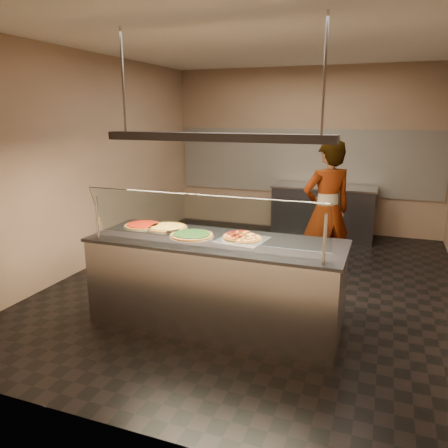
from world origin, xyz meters
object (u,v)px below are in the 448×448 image
(pizza_spatula, at_px, (169,229))
(sneeze_guard, at_px, (202,218))
(perforated_tray, at_px, (242,239))
(half_pizza_pepperoni, at_px, (234,236))
(pizza_tomato, at_px, (143,225))
(pizza_spinach, at_px, (192,235))
(worker, at_px, (327,211))
(prep_table, at_px, (323,211))
(half_pizza_sausage, at_px, (251,238))
(pizza_cheese, at_px, (168,227))
(heat_lamp_housing, at_px, (216,137))
(serving_counter, at_px, (216,282))

(pizza_spatula, bearing_deg, sneeze_guard, -37.37)
(perforated_tray, bearing_deg, sneeze_guard, -121.26)
(half_pizza_pepperoni, bearing_deg, pizza_spatula, 177.09)
(sneeze_guard, distance_m, pizza_tomato, 1.15)
(pizza_spinach, bearing_deg, worker, 56.22)
(prep_table, bearing_deg, sneeze_guard, -97.76)
(half_pizza_sausage, height_order, pizza_tomato, half_pizza_sausage)
(half_pizza_sausage, bearing_deg, pizza_cheese, 171.87)
(half_pizza_pepperoni, relative_size, pizza_tomato, 0.93)
(perforated_tray, distance_m, prep_table, 3.78)
(prep_table, relative_size, heat_lamp_housing, 0.78)
(worker, bearing_deg, sneeze_guard, 31.08)
(half_pizza_sausage, relative_size, prep_table, 0.23)
(sneeze_guard, bearing_deg, pizza_cheese, 139.85)
(pizza_spinach, bearing_deg, pizza_spatula, 162.16)
(prep_table, bearing_deg, perforated_tray, -94.78)
(pizza_cheese, relative_size, pizza_spatula, 1.84)
(pizza_cheese, relative_size, pizza_tomato, 1.05)
(pizza_spatula, distance_m, heat_lamp_housing, 1.16)
(pizza_tomato, bearing_deg, serving_counter, -11.93)
(pizza_spinach, bearing_deg, perforated_tray, 6.95)
(pizza_spatula, height_order, heat_lamp_housing, heat_lamp_housing)
(half_pizza_sausage, distance_m, pizza_spatula, 0.95)
(sneeze_guard, bearing_deg, serving_counter, 90.00)
(serving_counter, bearing_deg, sneeze_guard, -90.00)
(serving_counter, bearing_deg, half_pizza_sausage, 11.75)
(pizza_cheese, height_order, heat_lamp_housing, heat_lamp_housing)
(perforated_tray, distance_m, pizza_spinach, 0.53)
(sneeze_guard, xyz_separation_m, perforated_tray, (0.25, 0.42, -0.29))
(pizza_spinach, xyz_separation_m, pizza_tomato, (-0.69, 0.19, -0.00))
(prep_table, height_order, worker, worker)
(pizza_spatula, bearing_deg, prep_table, 72.52)
(perforated_tray, height_order, heat_lamp_housing, heat_lamp_housing)
(half_pizza_sausage, relative_size, pizza_tomato, 0.93)
(serving_counter, xyz_separation_m, half_pizza_pepperoni, (0.16, 0.08, 0.50))
(pizza_tomato, xyz_separation_m, pizza_spatula, (0.37, -0.09, 0.01))
(half_pizza_pepperoni, xyz_separation_m, prep_table, (0.41, 3.74, -0.50))
(prep_table, bearing_deg, pizza_spinach, -102.49)
(perforated_tray, relative_size, half_pizza_sausage, 1.29)
(perforated_tray, height_order, pizza_spatula, pizza_spatula)
(pizza_cheese, bearing_deg, heat_lamp_housing, -18.10)
(pizza_tomato, bearing_deg, half_pizza_pepperoni, -6.53)
(pizza_spatula, bearing_deg, perforated_tray, -2.63)
(serving_counter, bearing_deg, pizza_cheese, 161.90)
(prep_table, bearing_deg, worker, -81.60)
(serving_counter, bearing_deg, heat_lamp_housing, 0.00)
(half_pizza_pepperoni, relative_size, worker, 0.22)
(pizza_spinach, bearing_deg, heat_lamp_housing, -2.14)
(sneeze_guard, relative_size, perforated_tray, 4.52)
(half_pizza_pepperoni, xyz_separation_m, pizza_spatula, (-0.76, 0.04, -0.01))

